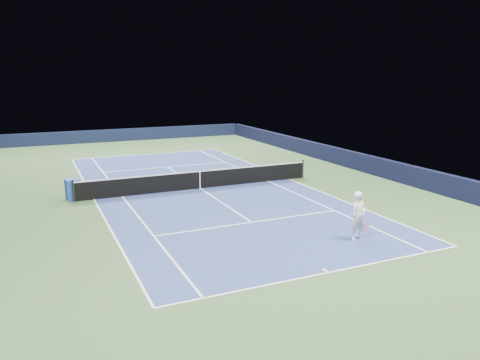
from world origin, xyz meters
name	(u,v)px	position (x,y,z in m)	size (l,w,h in m)	color
ground	(200,188)	(0.00, 0.00, 0.00)	(40.00, 40.00, 0.00)	#314E2A
wall_far	(127,135)	(0.00, 19.82, 0.55)	(22.00, 0.35, 1.10)	black
wall_right	(363,163)	(10.82, 0.00, 0.55)	(0.35, 40.00, 1.10)	black
court_surface	(200,188)	(0.00, 0.00, 0.00)	(10.97, 23.77, 0.01)	navy
baseline_far	(148,154)	(0.00, 11.88, 0.01)	(10.97, 0.08, 0.00)	white
baseline_near	(328,273)	(0.00, -11.88, 0.01)	(10.97, 0.08, 0.00)	white
sideline_doubles_right	(289,179)	(5.49, 0.00, 0.01)	(0.08, 23.77, 0.00)	white
sideline_doubles_left	(94,199)	(-5.49, 0.00, 0.01)	(0.08, 23.77, 0.00)	white
sideline_singles_right	(268,181)	(4.12, 0.00, 0.01)	(0.08, 23.77, 0.00)	white
sideline_singles_left	(122,196)	(-4.12, 0.00, 0.01)	(0.08, 23.77, 0.00)	white
service_line_far	(168,167)	(0.00, 6.40, 0.01)	(8.23, 0.08, 0.00)	white
service_line_near	(252,222)	(0.00, -6.40, 0.01)	(8.23, 0.08, 0.00)	white
center_service_line	(200,188)	(0.00, 0.00, 0.01)	(0.08, 12.80, 0.00)	white
center_mark_far	(148,154)	(0.00, 11.73, 0.01)	(0.08, 0.30, 0.00)	white
center_mark_near	(326,271)	(0.00, -11.73, 0.01)	(0.08, 0.30, 0.00)	white
tennis_net	(200,179)	(0.00, 0.00, 0.50)	(12.90, 0.10, 1.07)	black
sponsor_cube	(73,190)	(-6.40, 0.39, 0.51)	(0.70, 0.65, 1.02)	blue
tennis_player	(359,216)	(2.70, -9.84, 0.91)	(0.84, 1.29, 2.05)	white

